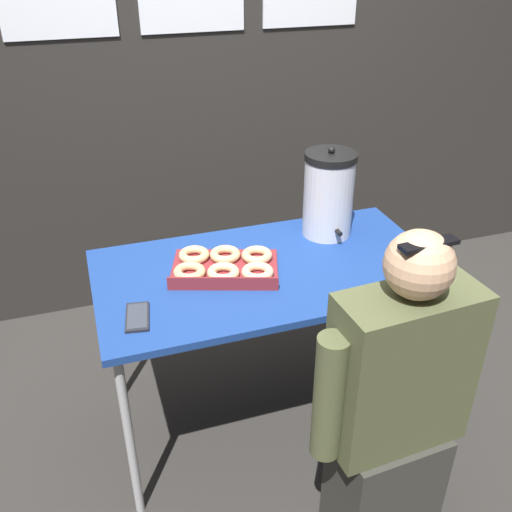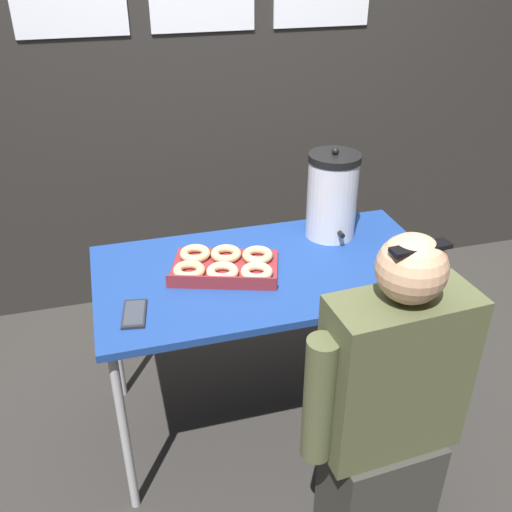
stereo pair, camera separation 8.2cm
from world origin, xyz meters
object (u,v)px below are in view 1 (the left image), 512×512
object	(u,v)px
coffee_urn	(328,194)
person_seated	(394,413)
cell_phone	(137,317)
donut_box	(225,266)

from	to	relation	value
coffee_urn	person_seated	size ratio (longest dim) A/B	0.31
cell_phone	donut_box	bearing A→B (deg)	38.13
coffee_urn	donut_box	bearing A→B (deg)	-161.37
donut_box	coffee_urn	xyz separation A→B (m)	(0.49, 0.16, 0.15)
coffee_urn	person_seated	world-z (taller)	person_seated
donut_box	cell_phone	distance (m)	0.40
coffee_urn	cell_phone	bearing A→B (deg)	-156.74
coffee_urn	cell_phone	distance (m)	0.93
cell_phone	person_seated	size ratio (longest dim) A/B	0.14
person_seated	donut_box	bearing A→B (deg)	-65.93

